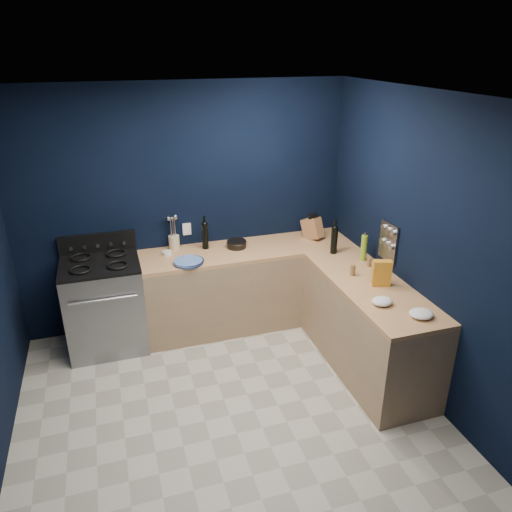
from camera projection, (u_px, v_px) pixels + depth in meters
name	position (u px, v px, depth m)	size (l,w,h in m)	color
floor	(230.00, 416.00, 4.17)	(3.50, 3.50, 0.02)	#B9B4A1
ceiling	(221.00, 97.00, 3.11)	(3.50, 3.50, 0.02)	silver
wall_back	(185.00, 209.00, 5.18)	(3.50, 0.02, 2.60)	black
wall_right	(427.00, 252.00, 4.13)	(0.02, 3.50, 2.60)	black
wall_front	(327.00, 454.00, 2.11)	(3.50, 0.02, 2.60)	black
cab_back	(249.00, 287.00, 5.41)	(2.30, 0.63, 0.86)	#A17E5A
top_back	(248.00, 250.00, 5.23)	(2.30, 0.63, 0.04)	#99653D
cab_right	(367.00, 328.00, 4.64)	(0.63, 1.67, 0.86)	#A17E5A
top_right	(372.00, 286.00, 4.45)	(0.63, 1.67, 0.04)	#99653D
gas_range	(105.00, 306.00, 4.96)	(0.76, 0.66, 0.92)	gray
oven_door	(106.00, 323.00, 4.69)	(0.59, 0.02, 0.42)	black
cooktop	(99.00, 264.00, 4.77)	(0.76, 0.66, 0.03)	black
backguard	(97.00, 243.00, 4.99)	(0.76, 0.06, 0.20)	black
spice_panel	(388.00, 242.00, 4.65)	(0.02, 0.28, 0.38)	gray
wall_outlet	(187.00, 229.00, 5.25)	(0.09, 0.02, 0.13)	white
plate_stack	(188.00, 262.00, 4.85)	(0.29, 0.29, 0.04)	#3F6FAE
ramekin	(167.00, 253.00, 5.06)	(0.10, 0.10, 0.04)	white
utensil_crock	(174.00, 242.00, 5.19)	(0.12, 0.12, 0.14)	beige
wine_bottle_back	(205.00, 236.00, 5.17)	(0.07, 0.07, 0.28)	black
lemon_basket	(237.00, 244.00, 5.23)	(0.21, 0.21, 0.08)	black
knife_block	(312.00, 228.00, 5.45)	(0.12, 0.21, 0.23)	#996136
wine_bottle_right	(334.00, 240.00, 5.05)	(0.07, 0.07, 0.28)	black
oil_bottle	(364.00, 248.00, 4.88)	(0.06, 0.06, 0.27)	#7EA925
spice_jar_near	(353.00, 270.00, 4.60)	(0.05, 0.05, 0.11)	olive
spice_jar_far	(369.00, 262.00, 4.79)	(0.04, 0.04, 0.08)	olive
crouton_bag	(382.00, 273.00, 4.38)	(0.16, 0.08, 0.24)	#B3380F
towel_front	(382.00, 301.00, 4.09)	(0.18, 0.15, 0.06)	white
towel_end	(421.00, 314.00, 3.91)	(0.20, 0.18, 0.06)	white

